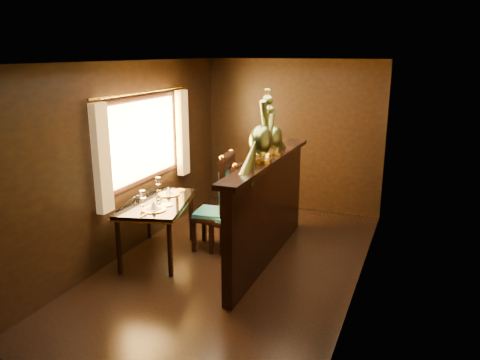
{
  "coord_description": "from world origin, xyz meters",
  "views": [
    {
      "loc": [
        2.09,
        -4.99,
        2.61
      ],
      "look_at": [
        -0.1,
        0.42,
        1.0
      ],
      "focal_mm": 35.0,
      "sensor_mm": 36.0,
      "label": 1
    }
  ],
  "objects": [
    {
      "name": "partition",
      "position": [
        0.32,
        0.3,
        0.71
      ],
      "size": [
        0.26,
        2.7,
        1.36
      ],
      "color": "black",
      "rests_on": "ground"
    },
    {
      "name": "ground",
      "position": [
        0.0,
        0.0,
        0.0
      ],
      "size": [
        5.0,
        5.0,
        0.0
      ],
      "primitive_type": "plane",
      "color": "black",
      "rests_on": "ground"
    },
    {
      "name": "chair_right",
      "position": [
        -0.08,
        0.33,
        0.68
      ],
      "size": [
        0.56,
        0.58,
        1.3
      ],
      "rotation": [
        0.0,
        0.0,
        -0.22
      ],
      "color": "black",
      "rests_on": "ground"
    },
    {
      "name": "chair_left",
      "position": [
        -0.37,
        0.41,
        0.71
      ],
      "size": [
        0.54,
        0.56,
        1.36
      ],
      "rotation": [
        0.0,
        0.0,
        0.11
      ],
      "color": "black",
      "rests_on": "ground"
    },
    {
      "name": "peacock_left",
      "position": [
        0.33,
        0.01,
        1.78
      ],
      "size": [
        0.26,
        0.7,
        0.84
      ],
      "primitive_type": null,
      "color": "#1C553C",
      "rests_on": "partition"
    },
    {
      "name": "peacock_right",
      "position": [
        0.33,
        0.48,
        1.7
      ],
      "size": [
        0.22,
        0.58,
        0.69
      ],
      "primitive_type": null,
      "color": "#1C553C",
      "rests_on": "partition"
    },
    {
      "name": "room_shell",
      "position": [
        -0.09,
        0.02,
        1.58
      ],
      "size": [
        3.04,
        5.04,
        2.52
      ],
      "color": "black",
      "rests_on": "ground"
    },
    {
      "name": "dining_table",
      "position": [
        -1.05,
        -0.1,
        0.68
      ],
      "size": [
        1.08,
        1.43,
        0.95
      ],
      "rotation": [
        0.0,
        0.0,
        0.26
      ],
      "color": "black",
      "rests_on": "ground"
    }
  ]
}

